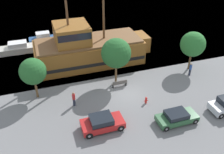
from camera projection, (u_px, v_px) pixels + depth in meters
ground_plane at (127, 93)px, 28.52m from camera, size 160.00×160.00×0.00m
pirate_ship at (88, 49)px, 33.46m from camera, size 15.53×5.72×12.33m
moored_boat_dockside at (21, 48)px, 37.09m from camera, size 6.52×2.00×1.59m
moored_boat_outer at (45, 38)px, 40.06m from camera, size 5.24×1.80×1.63m
parked_car_curb_front at (177, 117)px, 24.13m from camera, size 4.00×1.81×1.24m
parked_car_curb_rear at (102, 123)px, 23.34m from camera, size 4.01×1.98×1.42m
fire_hydrant at (146, 100)px, 26.76m from camera, size 0.42×0.25×0.76m
bench_promenade_east at (120, 83)px, 29.41m from camera, size 1.77×0.45×0.85m
pedestrian_walking_near at (74, 99)px, 26.18m from camera, size 0.32×0.32×1.70m
pedestrian_walking_far at (190, 69)px, 31.34m from camera, size 0.32×0.32×1.73m
tree_row_east at (33, 72)px, 26.13m from camera, size 2.85×2.85×4.76m
tree_row_mideast at (116, 53)px, 28.33m from camera, size 3.46×3.46×5.67m
tree_row_midwest at (193, 44)px, 31.30m from camera, size 3.15×3.15×5.11m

